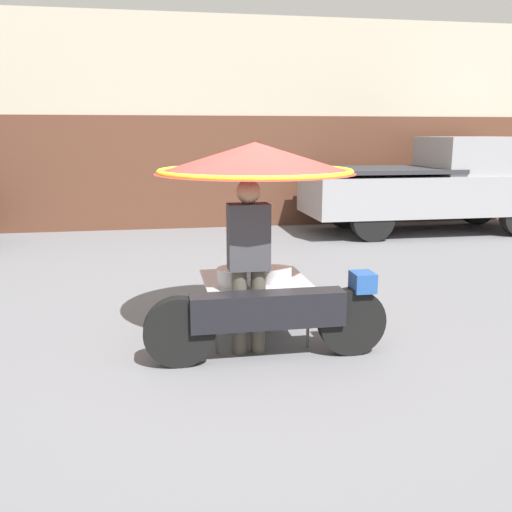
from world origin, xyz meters
TOP-DOWN VIEW (x-y plane):
  - ground_plane at (0.00, 0.00)m, footprint 36.00×36.00m
  - shopfront_building at (0.00, 8.28)m, footprint 28.00×2.06m
  - vendor_motorcycle_cart at (0.05, 0.26)m, footprint 2.24×1.95m
  - vendor_person at (-0.10, -0.10)m, footprint 0.38×0.22m
  - pickup_truck at (4.88, 5.87)m, footprint 5.25×1.87m

SIDE VIEW (x-z plane):
  - ground_plane at x=0.00m, z-range 0.00..0.00m
  - vendor_person at x=-0.10m, z-range 0.10..1.75m
  - pickup_truck at x=4.88m, z-range -0.02..1.95m
  - vendor_motorcycle_cart at x=0.05m, z-range 0.54..2.50m
  - shopfront_building at x=0.00m, z-range -0.01..4.44m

